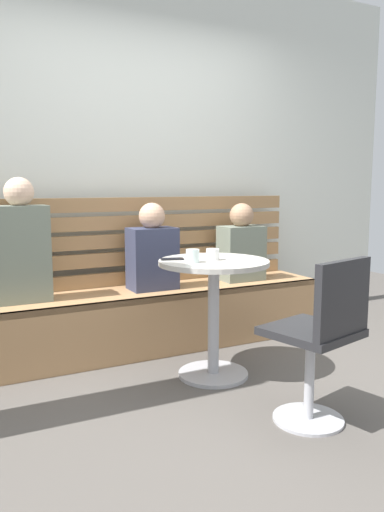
# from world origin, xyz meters

# --- Properties ---
(ground) EXTENTS (8.00, 8.00, 0.00)m
(ground) POSITION_xyz_m (0.00, 0.00, 0.00)
(ground) COLOR #514C47
(back_wall) EXTENTS (5.20, 0.10, 2.90)m
(back_wall) POSITION_xyz_m (0.00, 1.64, 1.45)
(back_wall) COLOR silver
(back_wall) RESTS_ON ground
(booth_bench) EXTENTS (2.70, 0.52, 0.44)m
(booth_bench) POSITION_xyz_m (0.00, 1.20, 0.22)
(booth_bench) COLOR #A87C51
(booth_bench) RESTS_ON ground
(booth_backrest) EXTENTS (2.65, 0.04, 0.66)m
(booth_backrest) POSITION_xyz_m (0.00, 1.44, 0.78)
(booth_backrest) COLOR #9A7249
(booth_backrest) RESTS_ON booth_bench
(cafe_table) EXTENTS (0.68, 0.68, 0.74)m
(cafe_table) POSITION_xyz_m (0.14, 0.50, 0.52)
(cafe_table) COLOR #ADADB2
(cafe_table) RESTS_ON ground
(white_chair) EXTENTS (0.48, 0.48, 0.85)m
(white_chair) POSITION_xyz_m (0.29, -0.31, 0.46)
(white_chair) COLOR #ADADB2
(white_chair) RESTS_ON ground
(person_adult) EXTENTS (0.34, 0.22, 0.81)m
(person_adult) POSITION_xyz_m (-0.88, 1.24, 0.80)
(person_adult) COLOR slate
(person_adult) RESTS_ON booth_bench
(person_child_left) EXTENTS (0.34, 0.22, 0.61)m
(person_child_left) POSITION_xyz_m (0.79, 1.21, 0.71)
(person_child_left) COLOR slate
(person_child_left) RESTS_ON booth_bench
(person_child_middle) EXTENTS (0.34, 0.22, 0.63)m
(person_child_middle) POSITION_xyz_m (0.03, 1.21, 0.72)
(person_child_middle) COLOR #333851
(person_child_middle) RESTS_ON booth_bench
(cup_ceramic_white) EXTENTS (0.08, 0.08, 0.07)m
(cup_ceramic_white) POSITION_xyz_m (0.13, 0.51, 0.78)
(cup_ceramic_white) COLOR white
(cup_ceramic_white) RESTS_ON cafe_table
(cup_glass_short) EXTENTS (0.08, 0.08, 0.08)m
(cup_glass_short) POSITION_xyz_m (-0.02, 0.47, 0.78)
(cup_glass_short) COLOR silver
(cup_glass_short) RESTS_ON cafe_table
(phone_on_table) EXTENTS (0.15, 0.11, 0.01)m
(phone_on_table) POSITION_xyz_m (-0.08, 0.64, 0.74)
(phone_on_table) COLOR black
(phone_on_table) RESTS_ON cafe_table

